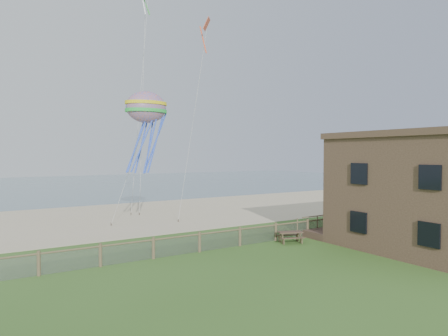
% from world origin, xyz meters
% --- Properties ---
extents(ground, '(160.00, 160.00, 0.00)m').
position_xyz_m(ground, '(0.00, 0.00, 0.00)').
color(ground, '#345A1F').
rests_on(ground, ground).
extents(sand_beach, '(72.00, 20.00, 0.02)m').
position_xyz_m(sand_beach, '(0.00, 22.00, 0.00)').
color(sand_beach, '#C0B28B').
rests_on(sand_beach, ground).
extents(ocean, '(160.00, 68.00, 0.02)m').
position_xyz_m(ocean, '(0.00, 66.00, 0.00)').
color(ocean, slate).
rests_on(ocean, ground).
extents(chainlink_fence, '(36.20, 0.20, 1.25)m').
position_xyz_m(chainlink_fence, '(0.00, 6.00, 0.55)').
color(chainlink_fence, '#4D3F2B').
rests_on(chainlink_fence, ground).
extents(motel_deck, '(15.00, 2.00, 0.50)m').
position_xyz_m(motel_deck, '(13.00, 5.00, 0.25)').
color(motel_deck, brown).
rests_on(motel_deck, ground).
extents(picnic_table, '(1.98, 1.74, 0.69)m').
position_xyz_m(picnic_table, '(3.45, 5.00, 0.35)').
color(picnic_table, brown).
rests_on(picnic_table, ground).
extents(octopus_kite, '(3.80, 3.01, 7.01)m').
position_xyz_m(octopus_kite, '(-2.96, 14.82, 7.92)').
color(octopus_kite, orange).
extents(kite_red, '(1.89, 1.81, 2.41)m').
position_xyz_m(kite_red, '(1.27, 12.55, 15.67)').
color(kite_red, '#E34F28').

